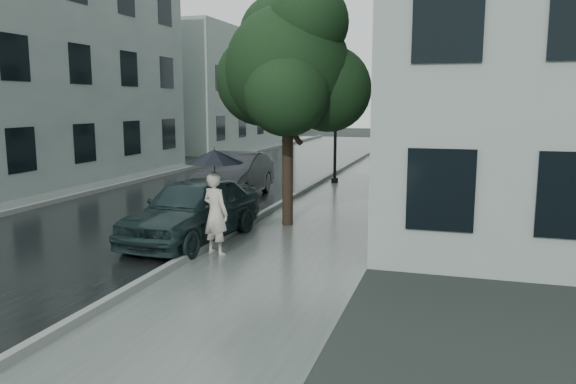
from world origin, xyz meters
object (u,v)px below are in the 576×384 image
(street_tree, at_px, (289,67))
(lamp_post, at_px, (332,103))
(car_near, at_px, (193,209))
(pedestrian, at_px, (216,213))
(car_far, at_px, (234,176))

(street_tree, distance_m, lamp_post, 7.89)
(lamp_post, bearing_deg, street_tree, -85.64)
(lamp_post, xyz_separation_m, car_near, (-1.01, -10.17, -2.38))
(pedestrian, bearing_deg, lamp_post, -67.71)
(pedestrian, distance_m, car_far, 7.00)
(pedestrian, relative_size, lamp_post, 0.32)
(pedestrian, distance_m, street_tree, 4.62)
(lamp_post, distance_m, car_near, 10.50)
(lamp_post, height_order, car_far, lamp_post)
(street_tree, height_order, car_far, street_tree)
(lamp_post, relative_size, car_far, 1.19)
(pedestrian, height_order, car_near, pedestrian)
(street_tree, relative_size, lamp_post, 1.10)
(street_tree, bearing_deg, car_far, 131.16)
(car_near, bearing_deg, pedestrian, -38.83)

